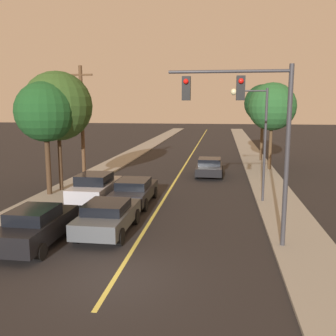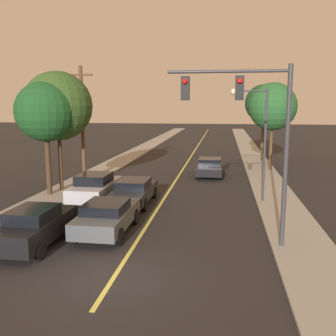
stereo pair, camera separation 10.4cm
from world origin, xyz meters
name	(u,v)px [view 1 (the left image)]	position (x,y,z in m)	size (l,w,h in m)	color
ground_plane	(115,279)	(0.00, 0.00, 0.00)	(200.00, 200.00, 0.00)	black
road_surface	(195,149)	(0.00, 36.00, 0.01)	(10.75, 80.00, 0.01)	black
sidewalk_left	(143,148)	(-6.63, 36.00, 0.06)	(2.50, 80.00, 0.12)	gray
sidewalk_right	(248,150)	(6.63, 36.00, 0.06)	(2.50, 80.00, 0.12)	gray
car_near_lane_front	(108,216)	(-1.51, 4.22, 0.77)	(2.05, 4.44, 1.44)	#474C51
car_near_lane_second	(134,191)	(-1.51, 9.21, 0.75)	(2.02, 4.63, 1.43)	black
car_outer_lane_front	(36,226)	(-3.87, 2.37, 0.81)	(1.88, 4.35, 1.58)	black
car_outer_lane_second	(95,187)	(-3.87, 9.45, 0.84)	(2.09, 4.56, 1.64)	#A5A8B2
car_far_oncoming	(209,167)	(2.42, 18.25, 0.72)	(2.08, 4.52, 1.39)	black
traffic_signal_mast	(251,119)	(4.39, 3.54, 5.01)	(4.60, 0.42, 6.90)	#333338
streetlamp_right	(256,128)	(5.20, 10.48, 4.27)	(2.05, 0.36, 6.34)	#333338
utility_pole_left	(82,124)	(-5.98, 13.24, 4.27)	(1.60, 0.24, 7.97)	#513823
tree_left_near	(45,112)	(-7.11, 10.29, 5.12)	(3.59, 3.59, 6.82)	#3D2B1C
tree_left_far	(58,106)	(-6.87, 11.49, 5.46)	(4.31, 4.31, 7.50)	#3D2B1C
tree_right_near	(263,103)	(7.22, 26.75, 5.68)	(3.62, 3.62, 7.39)	#4C3823
tree_right_far	(272,107)	(7.41, 21.46, 5.39)	(3.96, 3.96, 7.26)	#4C3823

